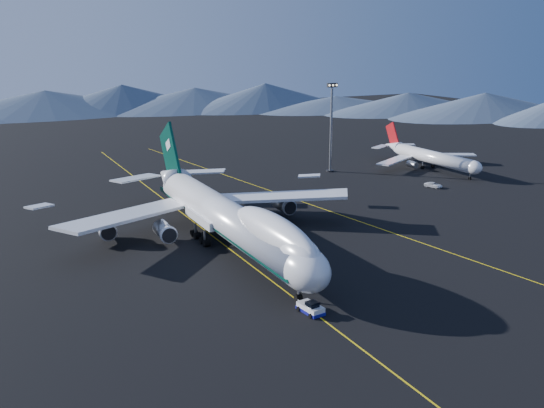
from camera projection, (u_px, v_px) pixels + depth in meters
name	position (u px, v px, depth m)	size (l,w,h in m)	color
ground	(227.00, 247.00, 110.68)	(500.00, 500.00, 0.00)	black
taxiway_line_main	(227.00, 247.00, 110.68)	(0.25, 220.00, 0.01)	yellow
taxiway_line_side	(336.00, 213.00, 132.39)	(0.25, 200.00, 0.01)	yellow
boeing_747	(227.00, 217.00, 109.19)	(59.62, 72.43, 19.37)	silver
pushback_tug	(311.00, 309.00, 83.95)	(2.84, 4.44, 1.83)	silver
second_jet	(429.00, 157.00, 177.91)	(36.70, 41.46, 11.80)	silver
service_van	(434.00, 185.00, 155.67)	(2.13, 4.63, 1.29)	white
floodlight_mast	(331.00, 127.00, 171.65)	(3.11, 2.33, 25.14)	black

